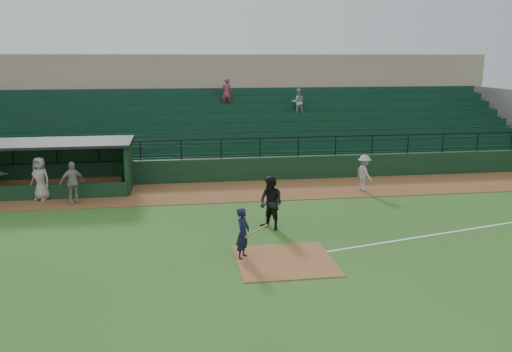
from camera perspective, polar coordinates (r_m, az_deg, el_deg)
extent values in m
plane|color=#27541B|center=(17.85, 2.44, -7.88)|extent=(90.00, 90.00, 0.00)
cube|color=brown|center=(25.39, -1.02, -1.59)|extent=(40.00, 4.00, 0.03)
cube|color=brown|center=(16.93, 3.10, -9.00)|extent=(3.00, 3.00, 0.03)
cube|color=white|center=(21.80, 22.98, -5.05)|extent=(17.49, 4.44, 0.01)
cube|color=black|center=(27.39, -1.64, 0.72)|extent=(36.00, 0.35, 1.20)
cylinder|color=black|center=(27.10, -1.66, 4.03)|extent=(36.00, 0.06, 0.06)
cube|color=#62625D|center=(31.98, -2.73, 4.61)|extent=(36.00, 9.00, 3.60)
cube|color=#0E3321|center=(31.42, -2.65, 5.30)|extent=(34.56, 8.00, 4.05)
cube|color=#62625D|center=(38.27, 25.27, 5.20)|extent=(0.35, 9.50, 4.20)
cube|color=gray|center=(38.26, -3.78, 8.03)|extent=(38.00, 3.00, 6.40)
cube|color=#62625D|center=(36.24, -3.52, 8.57)|extent=(36.00, 2.00, 0.20)
imported|color=#A6A6A6|center=(33.28, 4.51, 7.88)|extent=(0.79, 0.62, 1.63)
imported|color=brown|center=(33.53, -3.16, 8.85)|extent=(0.66, 0.43, 1.80)
cube|color=black|center=(28.04, -21.89, 1.23)|extent=(8.50, 0.20, 2.30)
cube|color=black|center=(26.10, -13.42, 1.01)|extent=(0.20, 2.60, 2.30)
cube|color=black|center=(26.60, -22.72, 3.24)|extent=(8.90, 3.20, 0.12)
cube|color=olive|center=(27.84, -21.92, -0.75)|extent=(7.65, 0.40, 0.50)
cube|color=black|center=(25.69, -23.04, -1.68)|extent=(8.50, 0.12, 0.70)
imported|color=black|center=(16.86, -1.41, -6.13)|extent=(0.64, 0.72, 1.66)
cylinder|color=olive|center=(16.68, 0.05, -5.89)|extent=(0.79, 0.34, 0.35)
imported|color=black|center=(19.61, 1.61, -2.90)|extent=(1.20, 1.23, 2.00)
imported|color=#9D9793|center=(25.64, 11.48, 0.31)|extent=(0.85, 1.22, 1.72)
imported|color=gray|center=(24.30, -19.01, -0.67)|extent=(1.16, 0.92, 1.84)
imported|color=gray|center=(25.37, -22.03, -0.26)|extent=(1.12, 0.98, 1.93)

